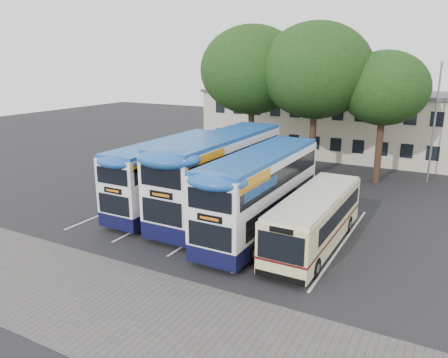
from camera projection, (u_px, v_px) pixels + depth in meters
ground at (242, 270)px, 19.59m from camera, size 120.00×120.00×0.00m
paving_strip at (134, 312)px, 16.29m from camera, size 40.00×6.00×0.01m
bay_lines at (223, 221)px, 25.55m from camera, size 14.12×11.00×0.01m
depot_building at (369, 125)px, 41.56m from camera, size 32.40×8.40×6.20m
lamp_post at (435, 116)px, 32.33m from camera, size 0.25×1.05×9.06m
tree_left at (252, 70)px, 35.65m from camera, size 8.47×8.47×11.91m
tree_mid at (316, 71)px, 33.13m from camera, size 8.57×8.57×11.97m
tree_right at (385, 88)px, 31.74m from camera, size 6.38×6.38×9.84m
bus_dd_left at (171, 171)px, 27.28m from camera, size 2.50×10.32×4.30m
bus_dd_mid at (221, 171)px, 26.03m from camera, size 2.84×11.70×4.88m
bus_dd_right at (261, 189)px, 23.16m from camera, size 2.60×10.72×4.47m
bus_single at (315, 217)px, 21.70m from camera, size 2.35×9.25×2.76m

